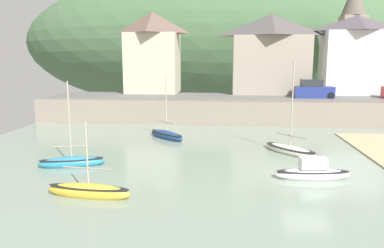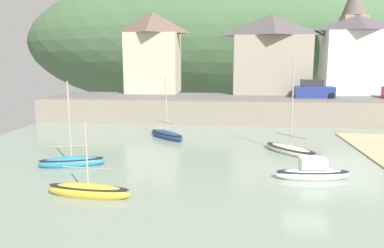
# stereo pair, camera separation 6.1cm
# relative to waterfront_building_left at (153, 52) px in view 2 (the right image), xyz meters

# --- Properties ---
(quay_seawall) EXTENTS (48.00, 9.40, 2.40)m
(quay_seawall) POSITION_rel_waterfront_building_left_xyz_m (13.55, -7.70, -5.96)
(quay_seawall) COLOR gray
(quay_seawall) RESTS_ON ground
(hillside_backdrop) EXTENTS (80.00, 44.00, 27.26)m
(hillside_backdrop) POSITION_rel_waterfront_building_left_xyz_m (9.09, 30.00, 2.23)
(hillside_backdrop) COLOR #456742
(hillside_backdrop) RESTS_ON ground
(waterfront_building_left) EXTENTS (6.43, 5.52, 9.63)m
(waterfront_building_left) POSITION_rel_waterfront_building_left_xyz_m (0.00, 0.00, 0.00)
(waterfront_building_left) COLOR beige
(waterfront_building_left) RESTS_ON ground
(waterfront_building_centre) EXTENTS (9.07, 5.38, 9.19)m
(waterfront_building_centre) POSITION_rel_waterfront_building_left_xyz_m (14.10, 0.00, -0.23)
(waterfront_building_centre) COLOR #A29684
(waterfront_building_centre) RESTS_ON ground
(waterfront_building_right) EXTENTS (7.54, 4.35, 8.98)m
(waterfront_building_right) POSITION_rel_waterfront_building_left_xyz_m (23.74, 0.00, -0.34)
(waterfront_building_right) COLOR white
(waterfront_building_right) RESTS_ON ground
(church_with_spire) EXTENTS (3.00, 3.00, 13.67)m
(church_with_spire) POSITION_rel_waterfront_building_left_xyz_m (24.46, 4.00, 2.13)
(church_with_spire) COLOR gray
(church_with_spire) RESTS_ON ground
(dinghy_open_wooden) EXTENTS (4.31, 1.33, 3.85)m
(dinghy_open_wooden) POSITION_rel_waterfront_building_left_xyz_m (2.48, -28.66, -7.04)
(dinghy_open_wooden) COLOR gold
(dinghy_open_wooden) RESTS_ON ground
(motorboat_with_cabin) EXTENTS (3.87, 4.13, 6.56)m
(motorboat_with_cabin) POSITION_rel_waterfront_building_left_xyz_m (13.53, -19.28, -7.06)
(motorboat_with_cabin) COLOR silver
(motorboat_with_cabin) RESTS_ON ground
(sailboat_tall_mast) EXTENTS (4.21, 1.40, 1.34)m
(sailboat_tall_mast) POSITION_rel_waterfront_building_left_xyz_m (13.85, -24.83, -6.99)
(sailboat_tall_mast) COLOR white
(sailboat_tall_mast) RESTS_ON ground
(sailboat_far_left) EXTENTS (4.09, 2.11, 5.42)m
(sailboat_far_left) POSITION_rel_waterfront_building_left_xyz_m (-0.44, -23.81, -7.04)
(sailboat_far_left) COLOR teal
(sailboat_far_left) RESTS_ON ground
(rowboat_small_beached) EXTENTS (3.64, 3.55, 5.36)m
(rowboat_small_beached) POSITION_rel_waterfront_building_left_xyz_m (4.09, -15.29, -7.03)
(rowboat_small_beached) COLOR navy
(rowboat_small_beached) RESTS_ON ground
(parked_car_near_slipway) EXTENTS (4.17, 1.88, 1.95)m
(parked_car_near_slipway) POSITION_rel_waterfront_building_left_xyz_m (18.19, -4.50, -4.11)
(parked_car_near_slipway) COLOR navy
(parked_car_near_slipway) RESTS_ON ground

